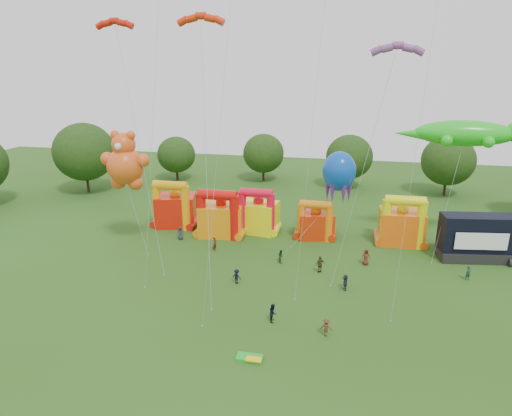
% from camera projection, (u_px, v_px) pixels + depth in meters
% --- Properties ---
extents(ground, '(160.00, 160.00, 0.00)m').
position_uv_depth(ground, '(229.00, 372.00, 33.47)').
color(ground, '#274714').
rests_on(ground, ground).
extents(tree_ring, '(121.02, 123.10, 12.07)m').
position_uv_depth(tree_ring, '(214.00, 290.00, 32.35)').
color(tree_ring, '#352314').
rests_on(tree_ring, ground).
extents(bouncy_castle_0, '(6.06, 5.27, 6.69)m').
position_uv_depth(bouncy_castle_0, '(175.00, 208.00, 62.78)').
color(bouncy_castle_0, red).
rests_on(bouncy_castle_0, ground).
extents(bouncy_castle_1, '(6.13, 5.16, 6.48)m').
position_uv_depth(bouncy_castle_1, '(221.00, 217.00, 59.42)').
color(bouncy_castle_1, orange).
rests_on(bouncy_castle_1, ground).
extents(bouncy_castle_2, '(5.33, 4.52, 6.31)m').
position_uv_depth(bouncy_castle_2, '(258.00, 215.00, 60.40)').
color(bouncy_castle_2, yellow).
rests_on(bouncy_castle_2, ground).
extents(bouncy_castle_3, '(5.08, 4.41, 5.27)m').
position_uv_depth(bouncy_castle_3, '(315.00, 223.00, 58.62)').
color(bouncy_castle_3, red).
rests_on(bouncy_castle_3, ground).
extents(bouncy_castle_4, '(5.48, 4.46, 6.55)m').
position_uv_depth(bouncy_castle_4, '(402.00, 225.00, 56.56)').
color(bouncy_castle_4, '#EC5A0C').
rests_on(bouncy_castle_4, ground).
extents(stage_trailer, '(8.70, 4.25, 5.32)m').
position_uv_depth(stage_trailer, '(478.00, 238.00, 51.98)').
color(stage_trailer, black).
rests_on(stage_trailer, ground).
extents(teddy_bear_kite, '(6.47, 4.89, 14.32)m').
position_uv_depth(teddy_bear_kite, '(130.00, 185.00, 53.78)').
color(teddy_bear_kite, '#E25219').
rests_on(teddy_bear_kite, ground).
extents(gecko_kite, '(14.92, 10.13, 15.41)m').
position_uv_depth(gecko_kite, '(453.00, 180.00, 52.98)').
color(gecko_kite, '#20C71C').
rests_on(gecko_kite, ground).
extents(octopus_kite, '(7.43, 6.92, 11.36)m').
position_uv_depth(octopus_kite, '(324.00, 203.00, 56.78)').
color(octopus_kite, '#0B45B2').
rests_on(octopus_kite, ground).
extents(parafoil_kites, '(33.72, 13.81, 26.98)m').
position_uv_depth(parafoil_kites, '(194.00, 154.00, 46.03)').
color(parafoil_kites, red).
rests_on(parafoil_kites, ground).
extents(diamond_kites, '(26.36, 12.84, 39.38)m').
position_uv_depth(diamond_kites, '(268.00, 116.00, 39.75)').
color(diamond_kites, red).
rests_on(diamond_kites, ground).
extents(folded_kite_bundle, '(2.00, 1.10, 0.31)m').
position_uv_depth(folded_kite_bundle, '(250.00, 358.00, 34.81)').
color(folded_kite_bundle, green).
rests_on(folded_kite_bundle, ground).
extents(spectator_0, '(0.96, 0.76, 1.72)m').
position_uv_depth(spectator_0, '(180.00, 233.00, 58.23)').
color(spectator_0, '#252B3F').
rests_on(spectator_0, ground).
extents(spectator_1, '(0.54, 0.71, 1.75)m').
position_uv_depth(spectator_1, '(215.00, 244.00, 54.77)').
color(spectator_1, '#4E1C16').
rests_on(spectator_1, ground).
extents(spectator_2, '(0.84, 0.92, 1.54)m').
position_uv_depth(spectator_2, '(281.00, 256.00, 51.56)').
color(spectator_2, '#193E28').
rests_on(spectator_2, ground).
extents(spectator_3, '(1.14, 0.86, 1.56)m').
position_uv_depth(spectator_3, '(237.00, 276.00, 46.66)').
color(spectator_3, black).
rests_on(spectator_3, ground).
extents(spectator_4, '(1.17, 1.03, 1.90)m').
position_uv_depth(spectator_4, '(320.00, 264.00, 49.04)').
color(spectator_4, '#3C3818').
rests_on(spectator_4, ground).
extents(spectator_5, '(0.53, 1.53, 1.63)m').
position_uv_depth(spectator_5, '(345.00, 282.00, 45.33)').
color(spectator_5, '#22263A').
rests_on(spectator_5, ground).
extents(spectator_6, '(0.99, 0.70, 1.90)m').
position_uv_depth(spectator_6, '(366.00, 257.00, 50.93)').
color(spectator_6, '#542418').
rests_on(spectator_6, ground).
extents(spectator_7, '(0.68, 0.59, 1.56)m').
position_uv_depth(spectator_7, '(468.00, 273.00, 47.40)').
color(spectator_7, '#183D26').
rests_on(spectator_7, ground).
extents(spectator_8, '(0.68, 0.85, 1.67)m').
position_uv_depth(spectator_8, '(273.00, 313.00, 39.80)').
color(spectator_8, black).
rests_on(spectator_8, ground).
extents(spectator_9, '(1.10, 0.72, 1.61)m').
position_uv_depth(spectator_9, '(326.00, 327.00, 37.65)').
color(spectator_9, '#472F1C').
rests_on(spectator_9, ground).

